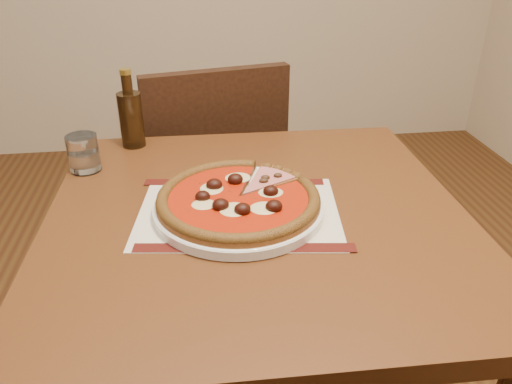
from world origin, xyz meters
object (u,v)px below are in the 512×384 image
Objects in this scene: bottle at (131,117)px; plate at (239,207)px; chair_far at (212,179)px; pizza at (238,198)px; table at (257,254)px; water_glass at (84,153)px.

plate is at bearing -57.82° from bottle.
pizza is at bearing 80.50° from chair_far.
chair_far is 0.68m from plate.
table is at bearing 2.09° from plate.
water_glass is at bearing 41.79° from chair_far.
plate is (0.03, -0.63, 0.25)m from chair_far.
table is at bearing -53.73° from bottle.
chair_far is 2.87× the size of pizza.
water_glass reaches higher than plate.
pizza is at bearing -132.47° from plate.
table is 2.64× the size of pizza.
bottle is (-0.22, 0.36, 0.04)m from pizza.
bottle is at bearing 122.18° from plate.
chair_far is 2.75× the size of plate.
chair_far reaches higher than plate.
table is 9.96× the size of water_glass.
chair_far reaches higher than pizza.
table is at bearing 2.60° from pizza.
pizza is at bearing -35.63° from water_glass.
plate is (-0.04, -0.00, 0.11)m from table.
water_glass is (-0.29, -0.40, 0.28)m from chair_far.
bottle is (-0.26, 0.35, 0.18)m from table.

